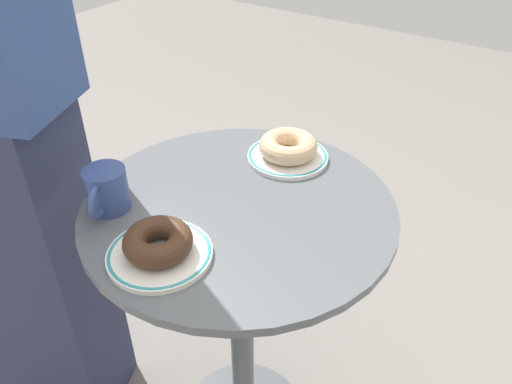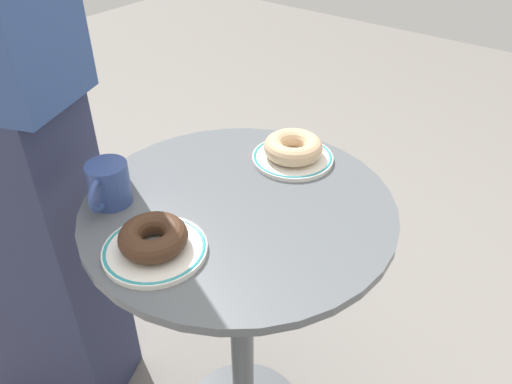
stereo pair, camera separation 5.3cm
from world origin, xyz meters
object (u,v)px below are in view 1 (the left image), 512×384
at_px(donut_chocolate, 158,242).
at_px(donut_glazed, 288,146).
at_px(coffee_mug, 106,190).
at_px(plate_right, 288,156).
at_px(plate_left, 160,254).
at_px(cafe_table, 241,295).

bearing_deg(donut_chocolate, donut_glazed, -2.95).
height_order(donut_glazed, coffee_mug, coffee_mug).
bearing_deg(plate_right, donut_chocolate, 177.05).
bearing_deg(plate_left, cafe_table, -7.33).
relative_size(cafe_table, donut_chocolate, 6.43).
bearing_deg(donut_chocolate, coffee_mug, 74.93).
distance_m(plate_right, coffee_mug, 0.40).
bearing_deg(cafe_table, coffee_mug, 126.92).
distance_m(plate_right, donut_chocolate, 0.39).
bearing_deg(cafe_table, plate_left, 172.67).
bearing_deg(donut_glazed, donut_chocolate, 177.05).
xyz_separation_m(donut_chocolate, donut_glazed, (0.39, -0.02, 0.00)).
bearing_deg(coffee_mug, plate_left, -105.36).
relative_size(plate_right, coffee_mug, 1.58).
bearing_deg(plate_right, coffee_mug, 150.99).
relative_size(donut_chocolate, coffee_mug, 1.05).
relative_size(cafe_table, plate_left, 4.22).
height_order(plate_right, donut_glazed, donut_glazed).
height_order(donut_chocolate, coffee_mug, coffee_mug).
height_order(plate_left, coffee_mug, coffee_mug).
xyz_separation_m(donut_glazed, coffee_mug, (-0.35, 0.19, 0.01)).
xyz_separation_m(plate_left, plate_right, (0.39, -0.02, -0.00)).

